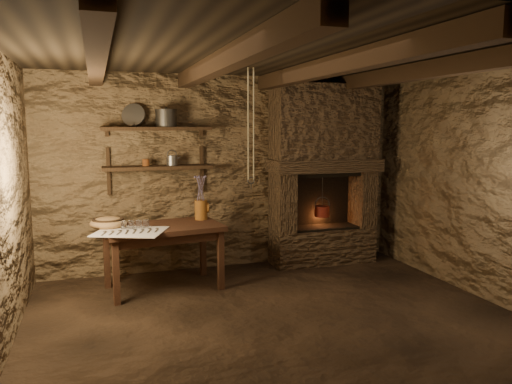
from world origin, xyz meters
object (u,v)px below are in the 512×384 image
object	(u,v)px
iron_stockpot	(166,119)
red_pot	(322,210)
wooden_bowl	(108,223)
work_table	(163,255)
stoneware_jug	(201,200)

from	to	relation	value
iron_stockpot	red_pot	distance (m)	2.28
iron_stockpot	red_pot	world-z (taller)	iron_stockpot
wooden_bowl	iron_stockpot	world-z (taller)	iron_stockpot
work_table	iron_stockpot	size ratio (longest dim) A/B	5.42
stoneware_jug	wooden_bowl	world-z (taller)	stoneware_jug
wooden_bowl	iron_stockpot	size ratio (longest dim) A/B	1.56
red_pot	wooden_bowl	bearing A→B (deg)	-173.39
wooden_bowl	iron_stockpot	bearing A→B (deg)	31.38
stoneware_jug	iron_stockpot	size ratio (longest dim) A/B	2.11
wooden_bowl	stoneware_jug	bearing A→B (deg)	7.47
work_table	red_pot	bearing A→B (deg)	3.27
stoneware_jug	red_pot	distance (m)	1.64
stoneware_jug	red_pot	xyz separation A→B (m)	(1.61, 0.17, -0.23)
stoneware_jug	wooden_bowl	xyz separation A→B (m)	(-1.04, -0.14, -0.18)
work_table	red_pot	distance (m)	2.15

